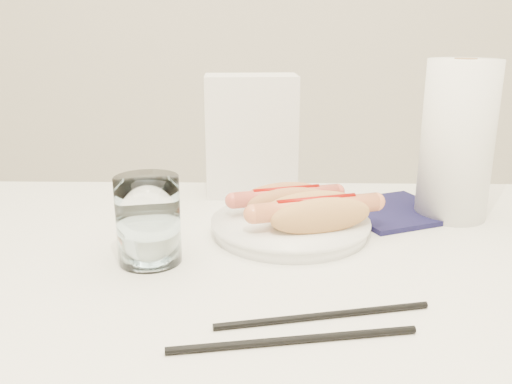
{
  "coord_description": "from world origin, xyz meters",
  "views": [
    {
      "loc": [
        -0.01,
        -0.63,
        1.05
      ],
      "look_at": [
        -0.02,
        0.11,
        0.82
      ],
      "focal_mm": 38.57,
      "sensor_mm": 36.0,
      "label": 1
    }
  ],
  "objects_px": {
    "table": "(270,313)",
    "hotdog_left": "(286,200)",
    "water_glass": "(148,220)",
    "plate": "(290,228)",
    "paper_towel_roll": "(457,141)",
    "hotdog_right": "(316,213)",
    "napkin_box": "(251,135)"
  },
  "relations": [
    {
      "from": "table",
      "to": "napkin_box",
      "type": "distance_m",
      "value": 0.38
    },
    {
      "from": "table",
      "to": "hotdog_left",
      "type": "distance_m",
      "value": 0.19
    },
    {
      "from": "table",
      "to": "hotdog_right",
      "type": "relative_size",
      "value": 6.49
    },
    {
      "from": "hotdog_left",
      "to": "water_glass",
      "type": "xyz_separation_m",
      "value": [
        -0.18,
        -0.14,
        0.02
      ]
    },
    {
      "from": "table",
      "to": "napkin_box",
      "type": "bearing_deg",
      "value": 95.57
    },
    {
      "from": "hotdog_right",
      "to": "napkin_box",
      "type": "bearing_deg",
      "value": 94.44
    },
    {
      "from": "hotdog_left",
      "to": "water_glass",
      "type": "relative_size",
      "value": 1.46
    },
    {
      "from": "napkin_box",
      "to": "paper_towel_roll",
      "type": "height_order",
      "value": "paper_towel_roll"
    },
    {
      "from": "hotdog_left",
      "to": "napkin_box",
      "type": "relative_size",
      "value": 0.78
    },
    {
      "from": "hotdog_right",
      "to": "paper_towel_roll",
      "type": "relative_size",
      "value": 0.75
    },
    {
      "from": "plate",
      "to": "napkin_box",
      "type": "height_order",
      "value": "napkin_box"
    },
    {
      "from": "hotdog_right",
      "to": "napkin_box",
      "type": "distance_m",
      "value": 0.26
    },
    {
      "from": "paper_towel_roll",
      "to": "hotdog_left",
      "type": "bearing_deg",
      "value": -169.83
    },
    {
      "from": "table",
      "to": "hotdog_left",
      "type": "height_order",
      "value": "hotdog_left"
    },
    {
      "from": "paper_towel_roll",
      "to": "water_glass",
      "type": "bearing_deg",
      "value": -157.41
    },
    {
      "from": "table",
      "to": "paper_towel_roll",
      "type": "relative_size",
      "value": 4.85
    },
    {
      "from": "table",
      "to": "hotdog_right",
      "type": "bearing_deg",
      "value": 56.95
    },
    {
      "from": "hotdog_right",
      "to": "table",
      "type": "bearing_deg",
      "value": -141.21
    },
    {
      "from": "paper_towel_roll",
      "to": "napkin_box",
      "type": "bearing_deg",
      "value": 159.2
    },
    {
      "from": "hotdog_right",
      "to": "paper_towel_roll",
      "type": "distance_m",
      "value": 0.26
    },
    {
      "from": "napkin_box",
      "to": "hotdog_left",
      "type": "bearing_deg",
      "value": -75.28
    },
    {
      "from": "hotdog_right",
      "to": "paper_towel_roll",
      "type": "xyz_separation_m",
      "value": [
        0.23,
        0.11,
        0.08
      ]
    },
    {
      "from": "hotdog_left",
      "to": "paper_towel_roll",
      "type": "xyz_separation_m",
      "value": [
        0.27,
        0.05,
        0.08
      ]
    },
    {
      "from": "water_glass",
      "to": "napkin_box",
      "type": "distance_m",
      "value": 0.34
    },
    {
      "from": "hotdog_left",
      "to": "paper_towel_roll",
      "type": "relative_size",
      "value": 0.67
    },
    {
      "from": "water_glass",
      "to": "plate",
      "type": "bearing_deg",
      "value": 28.79
    },
    {
      "from": "table",
      "to": "hotdog_left",
      "type": "xyz_separation_m",
      "value": [
        0.03,
        0.17,
        0.1
      ]
    },
    {
      "from": "hotdog_left",
      "to": "paper_towel_roll",
      "type": "bearing_deg",
      "value": -6.92
    },
    {
      "from": "table",
      "to": "hotdog_right",
      "type": "height_order",
      "value": "hotdog_right"
    },
    {
      "from": "table",
      "to": "paper_towel_roll",
      "type": "xyz_separation_m",
      "value": [
        0.29,
        0.21,
        0.18
      ]
    },
    {
      "from": "napkin_box",
      "to": "table",
      "type": "bearing_deg",
      "value": -88.5
    },
    {
      "from": "hotdog_right",
      "to": "hotdog_left",
      "type": "bearing_deg",
      "value": 103.45
    }
  ]
}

